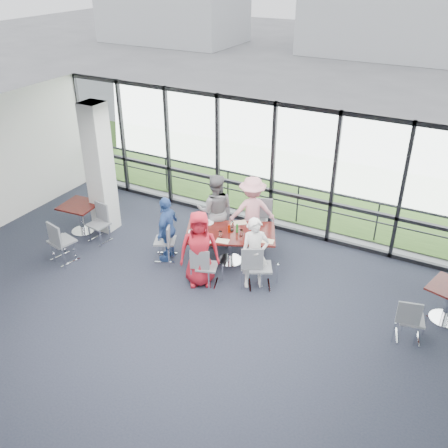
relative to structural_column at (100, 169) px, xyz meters
The scene contains 38 objects.
floor 4.96m from the structural_column, 39.81° to the right, with size 12.00×10.00×0.02m, color #1F2230.
ceiling 4.95m from the structural_column, 39.81° to the right, with size 12.00×10.00×0.04m, color white.
curtain_wall_back 4.12m from the structural_column, 29.05° to the left, with size 12.00×0.10×3.20m, color white.
structural_column is the anchor object (origin of this frame).
apron 8.04m from the structural_column, 62.78° to the left, with size 80.00×70.00×0.02m, color slate.
grass_strip 6.36m from the structural_column, 54.25° to the left, with size 80.00×5.00×0.01m, color #345120.
hangar_aux 28.85m from the structural_column, 119.94° to the left, with size 10.00×6.00×4.00m, color silver.
guard_rail 4.57m from the structural_column, 35.84° to the left, with size 0.06×0.06×12.00m, color #2D2D33.
main_table 3.60m from the structural_column, ahead, with size 2.21×1.78×0.75m.
side_table_left 1.14m from the structural_column, 131.81° to the right, with size 0.90×0.90×0.75m.
diner_near_left 3.50m from the structural_column, 15.72° to the right, with size 0.81×0.53×1.66m, color #B01926.
diner_near_right 4.43m from the structural_column, ahead, with size 0.57×0.42×1.56m, color white.
diner_far_left 2.95m from the structural_column, 12.57° to the left, with size 0.86×0.53×1.77m, color slate.
diner_far_right 3.76m from the structural_column, 16.73° to the left, with size 1.10×0.57×1.70m, color #FDA4AF.
diner_end 2.37m from the structural_column, 11.54° to the right, with size 0.90×0.49×1.53m, color #33569C.
chair_main_nl 3.74m from the structural_column, 14.55° to the right, with size 0.42×0.42×0.87m, color slate, non-canonical shape.
chair_main_nr 4.61m from the structural_column, ahead, with size 0.47×0.47×0.95m, color slate, non-canonical shape.
chair_main_fl 3.04m from the structural_column, 17.69° to the left, with size 0.40×0.40×0.81m, color slate, non-canonical shape.
chair_main_fr 3.91m from the structural_column, 19.68° to the left, with size 0.48×0.48×0.99m, color slate, non-canonical shape.
chair_main_end 2.45m from the structural_column, 12.96° to the right, with size 0.45×0.45×0.93m, color slate, non-canonical shape.
chair_spare_la 1.98m from the structural_column, 84.80° to the right, with size 0.49×0.49×1.00m, color slate, non-canonical shape.
chair_spare_lb 1.32m from the structural_column, 64.30° to the right, with size 0.44×0.44×0.90m, color slate, non-canonical shape.
chair_spare_r 7.59m from the structural_column, ahead, with size 0.43×0.43×0.88m, color slate, non-canonical shape.
plate_nl 3.33m from the structural_column, ahead, with size 0.28×0.28×0.01m, color white.
plate_nr 4.17m from the structural_column, ahead, with size 0.26×0.26×0.01m, color white.
plate_fl 2.94m from the structural_column, ahead, with size 0.28×0.28×0.01m, color white.
plate_fr 3.90m from the structural_column, ahead, with size 0.24×0.24×0.01m, color white.
plate_end 2.90m from the structural_column, ahead, with size 0.26×0.26×0.01m, color white.
tumbler_a 3.47m from the structural_column, ahead, with size 0.08×0.08×0.15m, color white.
tumbler_b 3.82m from the structural_column, ahead, with size 0.07×0.07×0.15m, color white.
tumbler_c 3.49m from the structural_column, ahead, with size 0.07×0.07×0.13m, color white.
tumbler_d 3.03m from the structural_column, ahead, with size 0.07×0.07×0.13m, color white.
menu_a 3.60m from the structural_column, ahead, with size 0.28×0.19×0.00m, color white.
menu_b 4.41m from the structural_column, ahead, with size 0.28×0.20×0.00m, color white.
menu_c 3.60m from the structural_column, ahead, with size 0.31×0.22×0.00m, color white.
condiment_caddy 3.54m from the structural_column, ahead, with size 0.10×0.07×0.04m, color black.
ketchup_bottle 3.52m from the structural_column, ahead, with size 0.06×0.06×0.18m, color #931500.
green_bottle 3.67m from the structural_column, ahead, with size 0.05×0.05×0.20m, color #1E6B21.
Camera 1 is at (4.22, -5.29, 6.19)m, focal length 40.00 mm.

